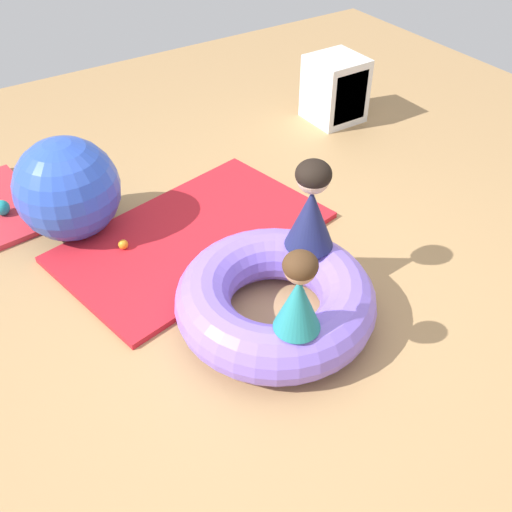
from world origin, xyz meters
TOP-DOWN VIEW (x-y plane):
  - ground_plane at (0.00, 0.00)m, footprint 8.00×8.00m
  - gym_mat_front at (-0.09, 0.84)m, footprint 1.94×1.39m
  - inflatable_cushion at (-0.05, -0.09)m, footprint 1.14×1.14m
  - child_in_teal at (-0.17, -0.44)m, footprint 0.34×0.34m
  - child_in_navy at (0.28, 0.06)m, footprint 0.34×0.34m
  - play_ball_teal at (-1.09, 1.77)m, footprint 0.11×0.11m
  - play_ball_orange at (-0.54, 0.95)m, footprint 0.06×0.06m
  - exercise_ball_large at (-0.72, 1.35)m, footprint 0.69×0.69m
  - storage_cube at (1.81, 1.69)m, footprint 0.44×0.44m

SIDE VIEW (x-z plane):
  - ground_plane at x=0.00m, z-range 0.00..0.00m
  - gym_mat_front at x=-0.09m, z-range 0.00..0.04m
  - play_ball_orange at x=-0.54m, z-range 0.04..0.10m
  - play_ball_teal at x=-1.09m, z-range 0.04..0.15m
  - inflatable_cushion at x=-0.05m, z-range 0.00..0.32m
  - storage_cube at x=1.81m, z-range 0.00..0.56m
  - exercise_ball_large at x=-0.72m, z-range 0.00..0.69m
  - child_in_teal at x=-0.17m, z-range 0.31..0.78m
  - child_in_navy at x=0.28m, z-range 0.31..0.86m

